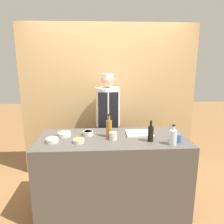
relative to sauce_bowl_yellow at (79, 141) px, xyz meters
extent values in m
plane|color=olive|center=(0.39, 0.14, -0.96)|extent=(14.00, 14.00, 0.00)
cube|color=tan|center=(0.39, 1.17, 0.24)|extent=(2.76, 0.18, 2.40)
cube|color=#514C47|center=(0.39, 0.14, -0.49)|extent=(1.80, 0.77, 0.94)
cylinder|color=silver|center=(0.00, 0.00, 0.00)|extent=(0.12, 0.12, 0.04)
cylinder|color=yellow|center=(0.00, 0.00, 0.01)|extent=(0.10, 0.10, 0.01)
cylinder|color=silver|center=(0.09, 0.24, 0.00)|extent=(0.12, 0.12, 0.06)
cylinder|color=green|center=(0.09, 0.24, 0.02)|extent=(0.10, 0.10, 0.02)
cylinder|color=silver|center=(-0.20, 0.22, 0.00)|extent=(0.16, 0.16, 0.05)
cylinder|color=orange|center=(-0.20, 0.22, 0.02)|extent=(0.13, 0.13, 0.01)
cylinder|color=silver|center=(-0.30, 0.03, 0.00)|extent=(0.14, 0.14, 0.05)
cylinder|color=silver|center=(-0.30, 0.03, 0.02)|extent=(0.12, 0.12, 0.01)
cube|color=white|center=(0.74, 0.25, -0.01)|extent=(0.33, 0.25, 0.02)
cylinder|color=black|center=(0.82, 0.00, 0.07)|extent=(0.07, 0.07, 0.18)
cylinder|color=black|center=(0.82, 0.00, 0.18)|extent=(0.03, 0.03, 0.05)
cylinder|color=black|center=(0.82, 0.00, 0.22)|extent=(0.03, 0.03, 0.01)
cylinder|color=silver|center=(1.04, -0.12, 0.06)|extent=(0.08, 0.08, 0.16)
cylinder|color=silver|center=(1.04, -0.12, 0.17)|extent=(0.03, 0.03, 0.05)
cylinder|color=black|center=(1.04, -0.12, 0.20)|extent=(0.04, 0.04, 0.01)
cylinder|color=#9E661E|center=(0.35, 0.18, 0.08)|extent=(0.07, 0.07, 0.20)
cylinder|color=#9E661E|center=(0.35, 0.18, 0.21)|extent=(0.03, 0.03, 0.06)
cylinder|color=black|center=(0.35, 0.18, 0.25)|extent=(0.03, 0.03, 0.02)
cylinder|color=#386093|center=(1.12, -0.04, 0.02)|extent=(0.10, 0.10, 0.09)
cylinder|color=silver|center=(0.39, 0.08, 0.02)|extent=(0.09, 0.09, 0.09)
cylinder|color=#28282D|center=(0.36, 0.86, -0.52)|extent=(0.26, 0.26, 0.88)
cylinder|color=white|center=(0.36, 0.86, 0.20)|extent=(0.36, 0.36, 0.58)
cube|color=black|center=(0.36, 0.69, 0.18)|extent=(0.29, 0.02, 0.53)
sphere|color=tan|center=(0.36, 0.86, 0.59)|extent=(0.19, 0.19, 0.19)
cylinder|color=white|center=(0.36, 0.86, 0.66)|extent=(0.16, 0.16, 0.07)
camera|label=1|loc=(0.24, -2.33, 0.89)|focal=35.00mm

